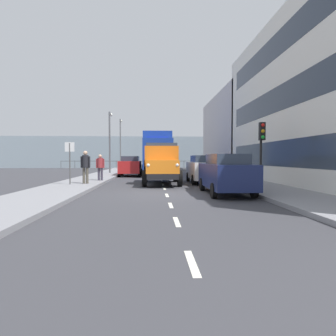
{
  "coord_description": "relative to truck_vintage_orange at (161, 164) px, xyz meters",
  "views": [
    {
      "loc": [
        0.57,
        12.63,
        1.55
      ],
      "look_at": [
        -0.4,
        -6.45,
        0.9
      ],
      "focal_mm": 31.12,
      "sensor_mm": 36.0,
      "label": 1
    }
  ],
  "objects": [
    {
      "name": "car_navy_kerbside_near",
      "position": [
        -2.63,
        4.76,
        -0.28
      ],
      "size": [
        1.76,
        4.32,
        1.72
      ],
      "color": "navy",
      "rests_on": "ground_plane"
    },
    {
      "name": "lamp_post_far",
      "position": [
        4.98,
        -23.25,
        2.98
      ],
      "size": [
        0.32,
        1.14,
        6.76
      ],
      "color": "#59595B",
      "rests_on": "sidewalk_right"
    },
    {
      "name": "lorry_cargo_blue",
      "position": [
        0.11,
        -9.34,
        0.9
      ],
      "size": [
        2.58,
        8.2,
        3.87
      ],
      "color": "#193899",
      "rests_on": "ground_plane"
    },
    {
      "name": "truck_vintage_orange",
      "position": [
        0.0,
        0.0,
        0.0
      ],
      "size": [
        2.17,
        5.64,
        2.43
      ],
      "color": "black",
      "rests_on": "ground_plane"
    },
    {
      "name": "sidewalk_left",
      "position": [
        -4.97,
        -5.83,
        -1.1
      ],
      "size": [
        2.77,
        41.41,
        0.15
      ],
      "primitive_type": "cube",
      "color": "gray",
      "rests_on": "ground_plane"
    },
    {
      "name": "pedestrian_by_lamp",
      "position": [
        4.22,
        0.9,
        0.04
      ],
      "size": [
        0.53,
        0.34,
        1.8
      ],
      "color": "#4C473D",
      "rests_on": "sidewalk_right"
    },
    {
      "name": "lamp_post_promenade",
      "position": [
        4.64,
        -11.14,
        2.49
      ],
      "size": [
        0.32,
        1.14,
        5.83
      ],
      "color": "#59595B",
      "rests_on": "sidewalk_right"
    },
    {
      "name": "sea_horizon",
      "position": [
        -0.09,
        -29.53,
        1.32
      ],
      "size": [
        80.0,
        0.8,
        5.0
      ],
      "primitive_type": "cube",
      "color": "#84939E",
      "rests_on": "ground_plane"
    },
    {
      "name": "ground_plane",
      "position": [
        -0.09,
        -5.83,
        -1.18
      ],
      "size": [
        80.0,
        80.0,
        0.0
      ],
      "primitive_type": "plane",
      "color": "#38383D"
    },
    {
      "name": "traffic_light_near",
      "position": [
        -4.98,
        2.68,
        1.29
      ],
      "size": [
        0.28,
        0.41,
        3.2
      ],
      "color": "black",
      "rests_on": "sidewalk_left"
    },
    {
      "name": "road_centreline_markings",
      "position": [
        -0.09,
        -5.36,
        -1.17
      ],
      "size": [
        0.12,
        37.65,
        0.01
      ],
      "color": "silver",
      "rests_on": "ground_plane"
    },
    {
      "name": "car_red_oppositeside_0",
      "position": [
        2.46,
        -8.2,
        -0.28
      ],
      "size": [
        1.83,
        4.02,
        1.72
      ],
      "color": "#B21E1E",
      "rests_on": "ground_plane"
    },
    {
      "name": "seawall_railing",
      "position": [
        -0.09,
        -25.93,
        -0.26
      ],
      "size": [
        28.08,
        0.08,
        1.2
      ],
      "color": "#4C5156",
      "rests_on": "ground_plane"
    },
    {
      "name": "building_far_block",
      "position": [
        -10.44,
        -15.05,
        3.04
      ],
      "size": [
        8.17,
        14.79,
        8.43
      ],
      "color": "#B7B2B7",
      "rests_on": "ground_plane"
    },
    {
      "name": "pedestrian_in_dark_coat",
      "position": [
        3.83,
        -1.42,
        -0.07
      ],
      "size": [
        0.53,
        0.34,
        1.64
      ],
      "color": "#383342",
      "rests_on": "sidewalk_right"
    },
    {
      "name": "sidewalk_right",
      "position": [
        4.79,
        -5.83,
        -1.1
      ],
      "size": [
        2.77,
        41.41,
        0.15
      ],
      "primitive_type": "cube",
      "color": "gray",
      "rests_on": "ground_plane"
    },
    {
      "name": "car_white_kerbside_1",
      "position": [
        -2.63,
        -0.83,
        -0.28
      ],
      "size": [
        1.76,
        4.19,
        1.72
      ],
      "color": "white",
      "rests_on": "ground_plane"
    },
    {
      "name": "street_sign",
      "position": [
        4.92,
        1.38,
        0.5
      ],
      "size": [
        0.5,
        0.07,
        2.25
      ],
      "color": "#4C4C4C",
      "rests_on": "sidewalk_right"
    }
  ]
}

